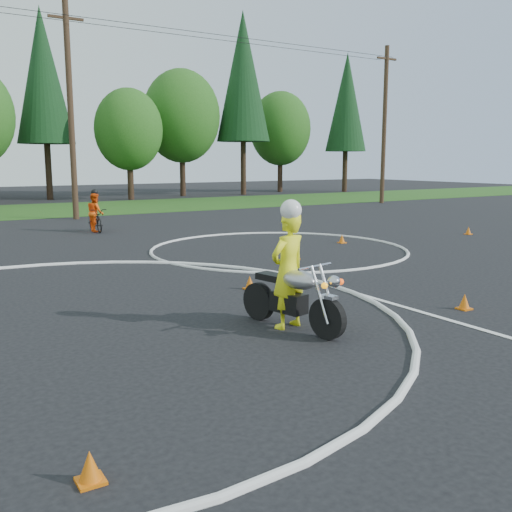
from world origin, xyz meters
TOP-DOWN VIEW (x-y plane):
  - ground at (0.00, 0.00)m, footprint 120.00×120.00m
  - course_markings at (2.17, 4.35)m, footprint 19.05×19.05m
  - primary_motorcycle at (3.35, 0.65)m, footprint 0.79×2.19m
  - rider_primary_grp at (3.34, 0.79)m, footprint 0.80×0.61m
  - rider_second_grp at (4.39, 15.58)m, footprint 0.66×1.77m
  - traffic_cones at (6.04, 3.98)m, footprint 18.75×10.43m
  - treeline at (14.78, 34.61)m, footprint 38.20×8.10m
  - utility_poles at (5.00, 21.00)m, footprint 41.60×1.12m

SIDE VIEW (x-z plane):
  - ground at x=0.00m, z-range 0.00..0.00m
  - course_markings at x=2.17m, z-range -0.05..0.07m
  - traffic_cones at x=6.04m, z-range -0.01..0.29m
  - primary_motorcycle at x=3.35m, z-range -0.02..1.15m
  - rider_second_grp at x=4.39m, z-range -0.25..1.44m
  - rider_primary_grp at x=3.34m, z-range -0.04..2.12m
  - utility_poles at x=5.00m, z-range 0.20..10.20m
  - treeline at x=14.78m, z-range -0.64..13.88m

